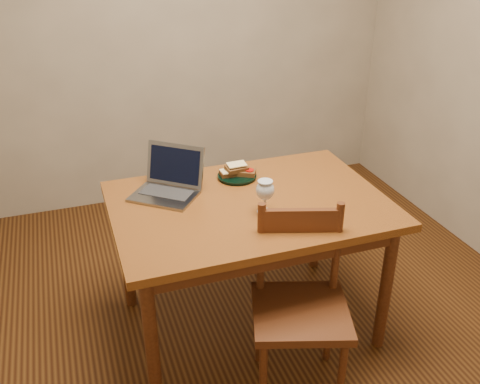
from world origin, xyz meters
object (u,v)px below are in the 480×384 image
object	(u,v)px
table	(249,217)
plate	(237,176)
milk_glass	(265,197)
laptop	(169,181)
chair	(301,299)

from	to	relation	value
table	plate	bearing A→B (deg)	83.94
milk_glass	laptop	world-z (taller)	laptop
chair	plate	size ratio (longest dim) A/B	2.53
chair	milk_glass	world-z (taller)	milk_glass
table	plate	xyz separation A→B (m)	(0.03, 0.27, 0.09)
chair	laptop	size ratio (longest dim) A/B	1.26
plate	laptop	xyz separation A→B (m)	(-0.36, -0.04, 0.05)
plate	milk_glass	world-z (taller)	milk_glass
milk_glass	table	bearing A→B (deg)	104.23
table	plate	distance (m)	0.28
table	chair	world-z (taller)	chair
chair	milk_glass	distance (m)	0.48
laptop	chair	bearing A→B (deg)	-20.03
plate	milk_glass	distance (m)	0.39
chair	plate	distance (m)	0.77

